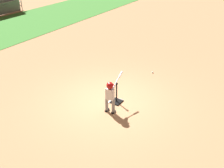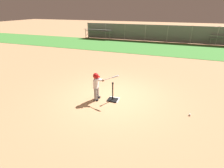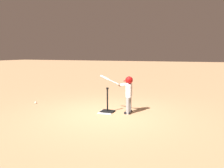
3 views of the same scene
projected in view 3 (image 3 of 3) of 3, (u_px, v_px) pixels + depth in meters
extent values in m
plane|color=#AD7F56|center=(106.00, 115.00, 6.60)|extent=(90.00, 90.00, 0.00)
cube|color=white|center=(106.00, 112.00, 6.86)|extent=(0.48, 0.48, 0.02)
cube|color=black|center=(107.00, 111.00, 6.90)|extent=(0.41, 0.37, 0.04)
cylinder|color=black|center=(107.00, 100.00, 6.85)|extent=(0.05, 0.05, 0.70)
cylinder|color=black|center=(107.00, 88.00, 6.80)|extent=(0.08, 0.08, 0.05)
cylinder|color=gray|center=(128.00, 106.00, 6.64)|extent=(0.12, 0.12, 0.52)
cube|color=black|center=(127.00, 113.00, 6.68)|extent=(0.19, 0.10, 0.06)
cylinder|color=gray|center=(130.00, 104.00, 6.87)|extent=(0.12, 0.12, 0.52)
cube|color=black|center=(129.00, 111.00, 6.91)|extent=(0.19, 0.10, 0.06)
cube|color=silver|center=(129.00, 90.00, 6.69)|extent=(0.17, 0.28, 0.39)
sphere|color=brown|center=(129.00, 81.00, 6.65)|extent=(0.20, 0.20, 0.20)
sphere|color=maroon|center=(129.00, 80.00, 6.65)|extent=(0.23, 0.23, 0.23)
cube|color=maroon|center=(126.00, 81.00, 6.68)|extent=(0.13, 0.18, 0.01)
cylinder|color=silver|center=(124.00, 85.00, 6.67)|extent=(0.32, 0.15, 0.11)
cylinder|color=silver|center=(125.00, 84.00, 6.75)|extent=(0.32, 0.19, 0.11)
sphere|color=brown|center=(120.00, 85.00, 6.75)|extent=(0.10, 0.10, 0.10)
cylinder|color=silver|center=(110.00, 80.00, 6.82)|extent=(0.63, 0.08, 0.29)
cylinder|color=silver|center=(104.00, 78.00, 6.87)|extent=(0.29, 0.08, 0.16)
cylinder|color=black|center=(120.00, 85.00, 6.75)|extent=(0.04, 0.05, 0.05)
sphere|color=white|center=(36.00, 103.00, 8.07)|extent=(0.07, 0.07, 0.07)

